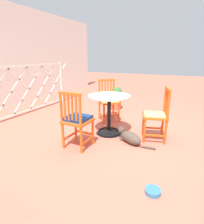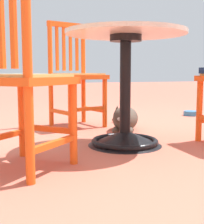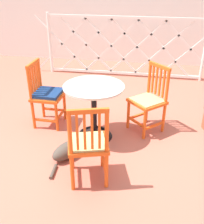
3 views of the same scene
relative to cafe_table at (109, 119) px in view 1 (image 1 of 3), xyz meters
name	(u,v)px [view 1 (image 1 of 3)]	position (x,y,z in m)	size (l,w,h in m)	color
ground_plane	(118,134)	(0.01, -0.18, -0.28)	(24.00, 24.00, 0.00)	#BC604C
lattice_fence_panel	(21,90)	(0.13, 2.40, 0.33)	(3.70, 0.06, 1.23)	silver
cafe_table	(109,119)	(0.00, 0.00, 0.00)	(0.76, 0.76, 0.73)	black
orange_chair_by_planter	(157,116)	(0.11, -0.84, 0.15)	(0.50, 0.50, 0.91)	#EA5619
orange_chair_at_corner	(109,101)	(0.68, 0.31, 0.15)	(0.57, 0.57, 0.91)	#EA5619
orange_chair_tucked_in	(77,120)	(-0.72, 0.23, 0.16)	(0.41, 0.41, 0.91)	#EA5619
tabby_cat	(129,137)	(-0.20, -0.47, -0.19)	(0.40, 0.71, 0.23)	#4C4238
terracotta_planter	(116,97)	(1.59, 0.50, 0.04)	(0.32, 0.32, 0.62)	#B25B3D
pet_water_bowl	(153,191)	(-1.27, -1.07, -0.26)	(0.17, 0.17, 0.05)	teal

